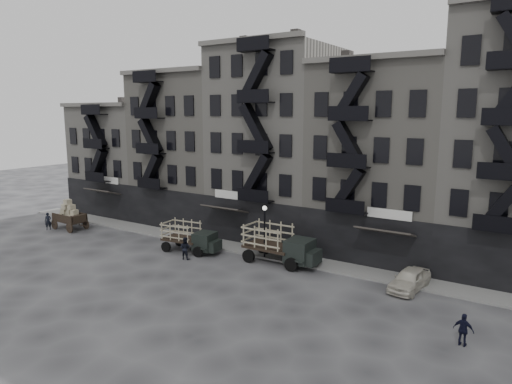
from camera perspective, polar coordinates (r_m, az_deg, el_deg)
The scene contains 15 objects.
ground at distance 36.03m, azimuth -5.26°, elevation -8.60°, with size 140.00×140.00×0.00m, color #38383A.
sidewalk at distance 38.88m, azimuth -1.82°, elevation -7.04°, with size 55.00×2.50×0.15m, color slate.
building_west at distance 55.38m, azimuth -15.45°, elevation 3.99°, with size 10.00×11.35×13.20m.
building_midwest at distance 48.26m, azimuth -7.56°, elevation 5.21°, with size 10.00×11.35×16.20m.
building_center at distance 42.40m, azimuth 2.82°, elevation 5.99°, with size 10.00×11.35×18.20m.
building_mideast at distance 38.48m, azimuth 15.82°, elevation 3.72°, with size 10.00×11.35×16.20m.
lamp_post at distance 35.63m, azimuth 1.08°, elevation -4.10°, with size 0.36×0.36×4.28m.
horse at distance 50.69m, azimuth -21.67°, elevation -2.84°, with size 0.88×1.94×1.64m, color beige.
wagon at distance 48.55m, azimuth -22.37°, elevation -2.37°, with size 3.57×2.01×2.96m.
stake_truck_west at distance 38.21m, azimuth -8.29°, elevation -5.33°, with size 5.16×2.57×2.50m.
stake_truck_east at distance 34.96m, azimuth 2.92°, elevation -6.23°, with size 5.97×2.52×2.98m.
car_east at distance 31.84m, azimuth 18.65°, elevation -10.31°, with size 1.65×4.10×1.40m, color beige.
pedestrian_west at distance 49.31m, azimuth -24.55°, elevation -3.34°, with size 0.62×0.41×1.71m, color black.
pedestrian_mid at distance 36.51m, azimuth -8.87°, elevation -6.95°, with size 0.87×0.68×1.78m, color black.
policeman at distance 25.68m, azimuth 24.52°, elevation -15.41°, with size 0.98×0.41×1.67m, color black.
Camera 1 is at (21.20, -26.78, 11.48)m, focal length 32.00 mm.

